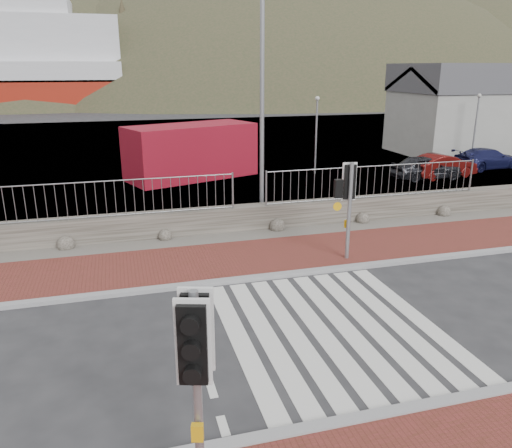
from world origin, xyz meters
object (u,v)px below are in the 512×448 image
object	(u,v)px
car_a	(426,167)
traffic_signal_far	(349,191)
streetlight	(266,82)
shipping_container	(191,151)
traffic_signal_near	(196,354)
car_b	(442,166)
car_c	(487,159)

from	to	relation	value
car_a	traffic_signal_far	bearing A→B (deg)	137.88
streetlight	car_a	world-z (taller)	streetlight
shipping_container	traffic_signal_near	bearing A→B (deg)	-118.90
traffic_signal_far	shipping_container	bearing A→B (deg)	-73.72
traffic_signal_far	car_b	size ratio (longest dim) A/B	0.80
traffic_signal_far	streetlight	world-z (taller)	streetlight
car_a	car_c	xyz separation A→B (m)	(4.94, 1.45, -0.03)
shipping_container	car_b	xyz separation A→B (m)	(12.72, -3.51, -0.76)
shipping_container	car_a	xyz separation A→B (m)	(11.65, -3.65, -0.76)
shipping_container	car_b	size ratio (longest dim) A/B	1.76
streetlight	shipping_container	bearing A→B (deg)	89.20
traffic_signal_near	streetlight	size ratio (longest dim) A/B	0.34
car_c	traffic_signal_near	bearing A→B (deg)	126.49
traffic_signal_near	car_c	distance (m)	26.81
traffic_signal_far	car_c	size ratio (longest dim) A/B	0.73
streetlight	car_c	distance (m)	17.01
car_b	car_c	world-z (taller)	car_b
shipping_container	car_c	distance (m)	16.75
traffic_signal_far	car_b	bearing A→B (deg)	-131.69
streetlight	car_a	distance (m)	12.15
traffic_signal_near	streetlight	bearing A→B (deg)	86.22
traffic_signal_near	streetlight	xyz separation A→B (m)	(4.43, 11.89, 2.87)
traffic_signal_near	car_a	distance (m)	22.34
traffic_signal_near	car_a	size ratio (longest dim) A/B	0.84
traffic_signal_near	car_c	bearing A→B (deg)	59.78
traffic_signal_far	car_c	distance (m)	17.72
traffic_signal_near	traffic_signal_far	size ratio (longest dim) A/B	1.02
traffic_signal_far	car_b	xyz separation A→B (m)	(10.04, 9.56, -1.54)
traffic_signal_far	car_c	bearing A→B (deg)	-137.27
car_a	streetlight	bearing A→B (deg)	117.46
car_a	car_c	size ratio (longest dim) A/B	0.89
streetlight	car_c	size ratio (longest dim) A/B	2.21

